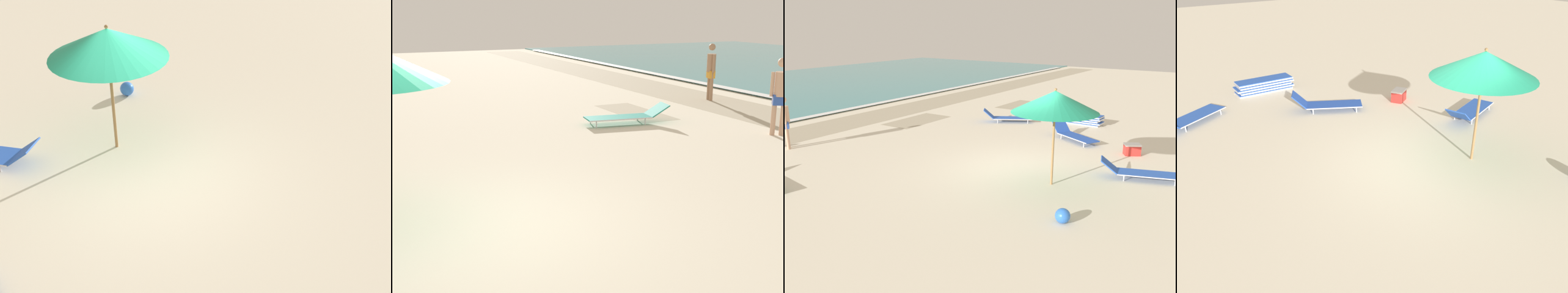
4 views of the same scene
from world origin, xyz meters
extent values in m
cube|color=beige|center=(0.00, 0.00, -0.08)|extent=(60.00, 60.00, 0.16)
cube|color=#B3A68B|center=(-6.08, 6.29, 0.00)|extent=(2.83, 1.13, 0.00)
cube|color=#1E8475|center=(-4.87, 5.08, 0.17)|extent=(0.85, 1.71, 0.03)
cylinder|color=silver|center=(-5.16, 5.13, 0.17)|extent=(0.29, 1.62, 0.03)
cylinder|color=silver|center=(-4.57, 5.03, 0.17)|extent=(0.29, 1.62, 0.03)
cube|color=#1E8475|center=(-4.70, 6.12, 0.31)|extent=(0.65, 0.57, 0.31)
cylinder|color=silver|center=(-5.22, 4.49, 0.08)|extent=(0.03, 0.03, 0.16)
cylinder|color=silver|center=(-4.72, 4.41, 0.08)|extent=(0.03, 0.03, 0.16)
cylinder|color=silver|center=(-5.02, 5.75, 0.08)|extent=(0.03, 0.03, 0.16)
cylinder|color=silver|center=(-4.51, 5.67, 0.08)|extent=(0.03, 0.03, 0.16)
cylinder|color=tan|center=(-2.18, 7.88, 0.45)|extent=(0.11, 0.11, 0.90)
cylinder|color=tan|center=(-2.29, 7.71, 0.45)|extent=(0.11, 0.11, 0.90)
cube|color=#2D51B2|center=(-2.23, 7.80, 0.82)|extent=(0.32, 0.35, 0.24)
cylinder|color=tan|center=(-2.23, 7.80, 1.18)|extent=(0.27, 0.27, 0.55)
cylinder|color=tan|center=(-2.34, 7.64, 1.17)|extent=(0.08, 0.08, 0.55)
sphere|color=tan|center=(-2.23, 7.80, 1.66)|extent=(0.21, 0.21, 0.21)
cylinder|color=#A37A5B|center=(-6.91, 9.47, 0.45)|extent=(0.11, 0.11, 0.90)
cylinder|color=#A37A5B|center=(-6.72, 9.42, 0.45)|extent=(0.11, 0.11, 0.90)
cube|color=gold|center=(-6.82, 9.44, 0.82)|extent=(0.34, 0.26, 0.24)
cylinder|color=#A37A5B|center=(-6.82, 9.44, 1.18)|extent=(0.27, 0.27, 0.55)
cylinder|color=#A37A5B|center=(-6.99, 9.50, 1.17)|extent=(0.08, 0.08, 0.55)
cylinder|color=#A37A5B|center=(-6.64, 9.39, 1.17)|extent=(0.08, 0.08, 0.55)
sphere|color=#A37A5B|center=(-6.82, 9.44, 1.66)|extent=(0.21, 0.21, 0.21)
camera|label=1|loc=(6.82, 4.95, 5.82)|focal=50.00mm
camera|label=2|loc=(6.86, -1.37, 2.85)|focal=50.00mm
camera|label=3|loc=(-10.38, -5.45, 4.10)|focal=40.00mm
camera|label=4|loc=(-5.25, 5.29, 4.32)|focal=35.00mm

